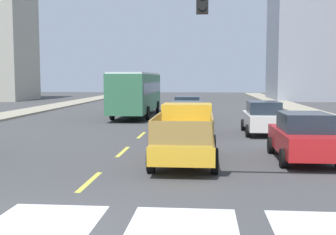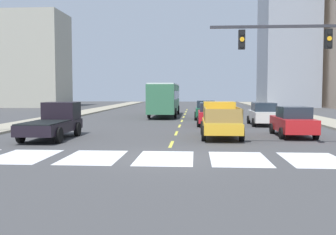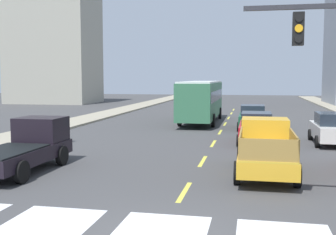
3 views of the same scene
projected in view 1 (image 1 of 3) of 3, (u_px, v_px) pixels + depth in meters
The scene contains 16 objects.
ground_plane at pixel (34, 232), 8.25m from camera, with size 160.00×160.00×0.00m, color #404041.
crosswalk_stripe_3 at pixel (34, 231), 8.25m from camera, with size 2.19×3.44×0.01m, color silver.
lane_dash_0 at pixel (90, 182), 12.22m from camera, with size 0.16×2.40×0.01m, color gold.
lane_dash_1 at pixel (123, 152), 17.18m from camera, with size 0.16×2.40×0.01m, color gold.
lane_dash_2 at pixel (141, 135), 22.14m from camera, with size 0.16×2.40×0.01m, color gold.
lane_dash_3 at pixel (153, 125), 27.10m from camera, with size 0.16×2.40×0.01m, color gold.
lane_dash_4 at pixel (161, 117), 32.06m from camera, with size 0.16×2.40×0.01m, color gold.
lane_dash_5 at pixel (167, 112), 37.02m from camera, with size 0.16×2.40×0.01m, color gold.
lane_dash_6 at pixel (172, 108), 41.98m from camera, with size 0.16×2.40×0.01m, color gold.
lane_dash_7 at pixel (175, 105), 46.94m from camera, with size 0.16×2.40×0.01m, color gold.
pickup_stakebed at pixel (186, 135), 15.18m from camera, with size 2.18×5.20×1.96m.
city_bus at pixel (136, 91), 32.72m from camera, with size 2.72×10.80×3.32m.
sedan_far at pixel (303, 137), 15.25m from camera, with size 2.02×4.40×1.72m.
sedan_near_left at pixel (263, 118), 22.52m from camera, with size 2.02×4.40×1.72m.
sedan_near_right at pixel (188, 109), 28.70m from camera, with size 2.02×4.40×1.72m.
sedan_mid at pixel (186, 118), 22.43m from camera, with size 2.02×4.40×1.72m.
Camera 1 is at (3.26, -7.76, 2.94)m, focal length 45.97 mm.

